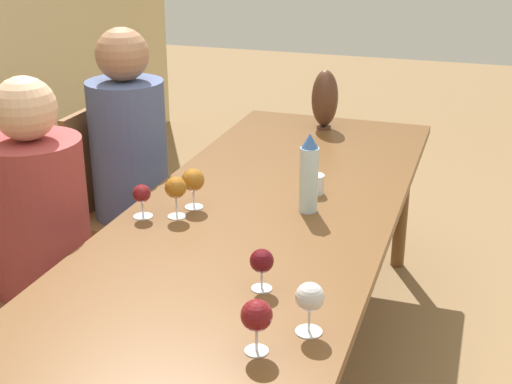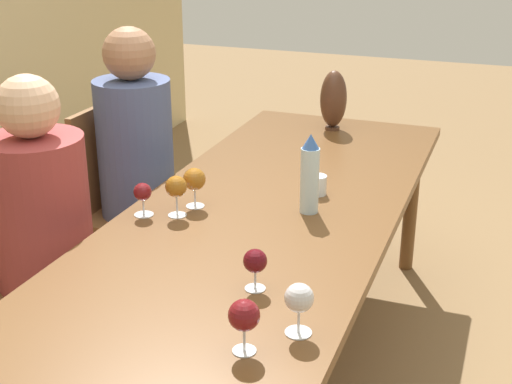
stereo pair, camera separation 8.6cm
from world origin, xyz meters
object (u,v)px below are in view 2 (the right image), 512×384
vase (333,99)px  chair_far (125,202)px  wine_glass_3 (244,316)px  person_near (46,233)px  wine_glass_2 (194,180)px  chair_near (32,268)px  person_far (139,164)px  wine_glass_1 (176,187)px  wine_glass_4 (143,193)px  wine_glass_0 (299,299)px  water_bottle (310,175)px  water_tumbler (317,185)px  wine_glass_5 (255,262)px

vase → chair_far: bearing=131.2°
wine_glass_3 → person_near: 1.14m
vase → wine_glass_2: 1.15m
chair_near → chair_far: (0.69, 0.00, 0.00)m
person_far → wine_glass_1: bearing=-139.5°
wine_glass_2 → wine_glass_4: bearing=134.4°
wine_glass_0 → chair_far: 1.65m
wine_glass_1 → chair_near: size_ratio=0.16×
water_bottle → person_near: bearing=111.5°
water_tumbler → person_near: person_near is taller
chair_near → chair_far: bearing=0.0°
wine_glass_2 → wine_glass_1: bearing=166.1°
vase → wine_glass_2: bearing=169.1°
water_tumbler → wine_glass_0: (-0.94, -0.22, 0.06)m
person_far → person_near: bearing=-179.8°
wine_glass_0 → wine_glass_1: bearing=47.8°
chair_far → wine_glass_3: bearing=-138.9°
wine_glass_2 → wine_glass_4: wine_glass_2 is taller
wine_glass_4 → chair_far: 0.79m
vase → chair_near: 1.64m
wine_glass_2 → chair_far: (0.44, 0.57, -0.34)m
water_tumbler → chair_near: bearing=118.7°
wine_glass_4 → wine_glass_0: bearing=-125.6°
wine_glass_1 → person_far: person_far is taller
vase → person_far: person_far is taller
water_tumbler → vase: 0.88m
vase → wine_glass_0: (-1.80, -0.39, -0.05)m
water_tumbler → vase: vase is taller
wine_glass_3 → chair_far: size_ratio=0.15×
wine_glass_0 → person_near: size_ratio=0.11×
wine_glass_2 → wine_glass_3: wine_glass_2 is taller
water_bottle → wine_glass_0: size_ratio=2.06×
person_far → chair_far: bearing=90.0°
wine_glass_1 → person_far: size_ratio=0.11×
wine_glass_0 → wine_glass_1: size_ratio=0.95×
person_far → wine_glass_2: bearing=-132.3°
wine_glass_5 → person_far: person_far is taller
wine_glass_4 → person_near: bearing=108.2°
water_bottle → person_far: bearing=69.1°
wine_glass_1 → wine_glass_3: (-0.70, -0.53, -0.01)m
wine_glass_5 → water_tumbler: bearing=2.7°
wine_glass_1 → wine_glass_0: bearing=-132.2°
person_far → chair_near: bearing=173.0°
vase → chair_far: vase is taller
person_near → wine_glass_0: bearing=-111.1°
vase → wine_glass_4: bearing=164.3°
wine_glass_5 → wine_glass_2: bearing=40.5°
vase → wine_glass_1: size_ratio=1.97×
vase → wine_glass_0: vase is taller
wine_glass_3 → wine_glass_0: bearing=-38.9°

